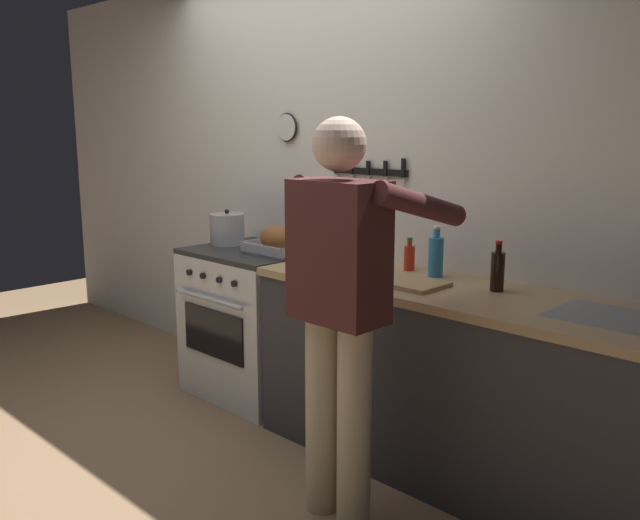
{
  "coord_description": "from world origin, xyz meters",
  "views": [
    {
      "loc": [
        2.81,
        -1.57,
        1.62
      ],
      "look_at": [
        0.47,
        0.85,
        0.95
      ],
      "focal_mm": 37.87,
      "sensor_mm": 36.0,
      "label": 1
    }
  ],
  "objects_px": {
    "bottle_hot_sauce": "(409,257)",
    "person_cook": "(342,297)",
    "bottle_soy_sauce": "(498,270)",
    "roasting_pan": "(277,241)",
    "stove": "(255,322)",
    "cutting_board": "(406,282)",
    "bottle_dish_soap": "(436,256)",
    "stock_pot": "(227,229)"
  },
  "relations": [
    {
      "from": "roasting_pan",
      "to": "bottle_dish_soap",
      "type": "xyz_separation_m",
      "value": [
        1.0,
        0.13,
        0.03
      ]
    },
    {
      "from": "bottle_soy_sauce",
      "to": "bottle_dish_soap",
      "type": "height_order",
      "value": "bottle_dish_soap"
    },
    {
      "from": "stove",
      "to": "bottle_soy_sauce",
      "type": "distance_m",
      "value": 1.66
    },
    {
      "from": "roasting_pan",
      "to": "cutting_board",
      "type": "relative_size",
      "value": 0.98
    },
    {
      "from": "bottle_soy_sauce",
      "to": "stock_pot",
      "type": "bearing_deg",
      "value": -177.8
    },
    {
      "from": "stock_pot",
      "to": "bottle_dish_soap",
      "type": "bearing_deg",
      "value": 4.86
    },
    {
      "from": "person_cook",
      "to": "stock_pot",
      "type": "distance_m",
      "value": 1.67
    },
    {
      "from": "bottle_hot_sauce",
      "to": "bottle_dish_soap",
      "type": "relative_size",
      "value": 0.67
    },
    {
      "from": "person_cook",
      "to": "stock_pot",
      "type": "bearing_deg",
      "value": 69.52
    },
    {
      "from": "stove",
      "to": "bottle_soy_sauce",
      "type": "height_order",
      "value": "bottle_soy_sauce"
    },
    {
      "from": "roasting_pan",
      "to": "bottle_hot_sauce",
      "type": "bearing_deg",
      "value": 11.23
    },
    {
      "from": "cutting_board",
      "to": "bottle_soy_sauce",
      "type": "distance_m",
      "value": 0.42
    },
    {
      "from": "stove",
      "to": "cutting_board",
      "type": "xyz_separation_m",
      "value": [
        1.2,
        -0.09,
        0.46
      ]
    },
    {
      "from": "stove",
      "to": "roasting_pan",
      "type": "relative_size",
      "value": 2.56
    },
    {
      "from": "roasting_pan",
      "to": "bottle_hot_sauce",
      "type": "distance_m",
      "value": 0.84
    },
    {
      "from": "person_cook",
      "to": "cutting_board",
      "type": "distance_m",
      "value": 0.54
    },
    {
      "from": "person_cook",
      "to": "bottle_dish_soap",
      "type": "xyz_separation_m",
      "value": [
        -0.08,
        0.77,
        0.05
      ]
    },
    {
      "from": "cutting_board",
      "to": "bottle_dish_soap",
      "type": "distance_m",
      "value": 0.25
    },
    {
      "from": "bottle_hot_sauce",
      "to": "person_cook",
      "type": "bearing_deg",
      "value": -71.94
    },
    {
      "from": "cutting_board",
      "to": "bottle_hot_sauce",
      "type": "relative_size",
      "value": 2.14
    },
    {
      "from": "roasting_pan",
      "to": "bottle_hot_sauce",
      "type": "xyz_separation_m",
      "value": [
        0.82,
        0.16,
        -0.0
      ]
    },
    {
      "from": "bottle_soy_sauce",
      "to": "bottle_hot_sauce",
      "type": "relative_size",
      "value": 1.35
    },
    {
      "from": "bottle_soy_sauce",
      "to": "roasting_pan",
      "type": "bearing_deg",
      "value": -176.75
    },
    {
      "from": "bottle_dish_soap",
      "to": "roasting_pan",
      "type": "bearing_deg",
      "value": -172.49
    },
    {
      "from": "stove",
      "to": "bottle_hot_sauce",
      "type": "xyz_separation_m",
      "value": [
        1.02,
        0.17,
        0.52
      ]
    },
    {
      "from": "person_cook",
      "to": "stock_pot",
      "type": "xyz_separation_m",
      "value": [
        -1.55,
        0.64,
        0.04
      ]
    },
    {
      "from": "cutting_board",
      "to": "stock_pot",
      "type": "bearing_deg",
      "value": 175.7
    },
    {
      "from": "stock_pot",
      "to": "bottle_dish_soap",
      "type": "distance_m",
      "value": 1.47
    },
    {
      "from": "cutting_board",
      "to": "bottle_soy_sauce",
      "type": "xyz_separation_m",
      "value": [
        0.37,
        0.18,
        0.08
      ]
    },
    {
      "from": "person_cook",
      "to": "bottle_hot_sauce",
      "type": "xyz_separation_m",
      "value": [
        -0.26,
        0.8,
        0.02
      ]
    },
    {
      "from": "stock_pot",
      "to": "bottle_soy_sauce",
      "type": "distance_m",
      "value": 1.83
    },
    {
      "from": "stove",
      "to": "bottle_dish_soap",
      "type": "xyz_separation_m",
      "value": [
        1.2,
        0.14,
        0.55
      ]
    },
    {
      "from": "stove",
      "to": "roasting_pan",
      "type": "height_order",
      "value": "roasting_pan"
    },
    {
      "from": "stove",
      "to": "person_cook",
      "type": "bearing_deg",
      "value": -25.98
    },
    {
      "from": "person_cook",
      "to": "bottle_soy_sauce",
      "type": "bearing_deg",
      "value": -20.01
    },
    {
      "from": "stock_pot",
      "to": "cutting_board",
      "type": "distance_m",
      "value": 1.47
    },
    {
      "from": "stove",
      "to": "stock_pot",
      "type": "distance_m",
      "value": 0.61
    },
    {
      "from": "bottle_dish_soap",
      "to": "bottle_soy_sauce",
      "type": "bearing_deg",
      "value": -8.47
    },
    {
      "from": "stove",
      "to": "person_cook",
      "type": "distance_m",
      "value": 1.51
    },
    {
      "from": "stove",
      "to": "stock_pot",
      "type": "height_order",
      "value": "stock_pot"
    },
    {
      "from": "stock_pot",
      "to": "cutting_board",
      "type": "height_order",
      "value": "stock_pot"
    },
    {
      "from": "person_cook",
      "to": "roasting_pan",
      "type": "relative_size",
      "value": 4.72
    }
  ]
}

